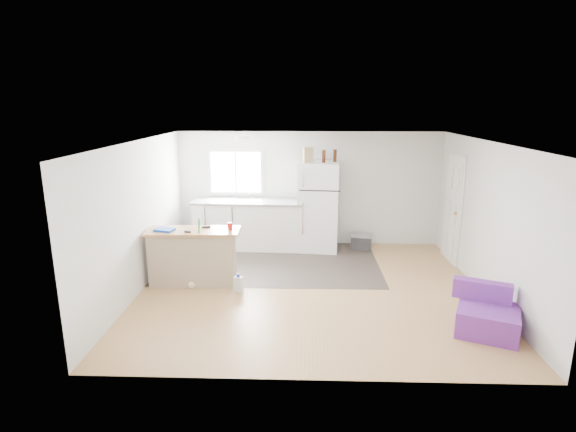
{
  "coord_description": "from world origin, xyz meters",
  "views": [
    {
      "loc": [
        -0.14,
        -6.86,
        2.98
      ],
      "look_at": [
        -0.39,
        0.7,
        1.06
      ],
      "focal_mm": 28.0,
      "sensor_mm": 36.0,
      "label": 1
    }
  ],
  "objects_px": {
    "refrigerator": "(319,206)",
    "purple_seat": "(487,315)",
    "kitchen_cabinets": "(248,224)",
    "cooler": "(361,241)",
    "bottle_left": "(324,156)",
    "cardboard_box": "(308,155)",
    "mop": "(194,274)",
    "red_cup": "(230,226)",
    "peninsula": "(193,256)",
    "bottle_right": "(335,156)",
    "blue_tray": "(164,230)",
    "cleaner_jug": "(238,284)"
  },
  "relations": [
    {
      "from": "peninsula",
      "to": "cardboard_box",
      "type": "distance_m",
      "value": 3.06
    },
    {
      "from": "red_cup",
      "to": "cleaner_jug",
      "type": "bearing_deg",
      "value": -65.74
    },
    {
      "from": "refrigerator",
      "to": "cleaner_jug",
      "type": "relative_size",
      "value": 5.89
    },
    {
      "from": "kitchen_cabinets",
      "to": "cardboard_box",
      "type": "relative_size",
      "value": 7.66
    },
    {
      "from": "cardboard_box",
      "to": "bottle_left",
      "type": "relative_size",
      "value": 1.2
    },
    {
      "from": "cardboard_box",
      "to": "bottle_right",
      "type": "bearing_deg",
      "value": 8.83
    },
    {
      "from": "purple_seat",
      "to": "cleaner_jug",
      "type": "xyz_separation_m",
      "value": [
        -3.48,
        1.17,
        -0.09
      ]
    },
    {
      "from": "purple_seat",
      "to": "cooler",
      "type": "bearing_deg",
      "value": 133.13
    },
    {
      "from": "mop",
      "to": "bottle_right",
      "type": "height_order",
      "value": "bottle_right"
    },
    {
      "from": "red_cup",
      "to": "cooler",
      "type": "bearing_deg",
      "value": 38.15
    },
    {
      "from": "purple_seat",
      "to": "bottle_right",
      "type": "bearing_deg",
      "value": 141.42
    },
    {
      "from": "bottle_right",
      "to": "kitchen_cabinets",
      "type": "bearing_deg",
      "value": 179.13
    },
    {
      "from": "peninsula",
      "to": "mop",
      "type": "height_order",
      "value": "mop"
    },
    {
      "from": "blue_tray",
      "to": "bottle_left",
      "type": "distance_m",
      "value": 3.41
    },
    {
      "from": "kitchen_cabinets",
      "to": "cooler",
      "type": "distance_m",
      "value": 2.39
    },
    {
      "from": "kitchen_cabinets",
      "to": "blue_tray",
      "type": "bearing_deg",
      "value": -116.58
    },
    {
      "from": "refrigerator",
      "to": "peninsula",
      "type": "bearing_deg",
      "value": -133.11
    },
    {
      "from": "mop",
      "to": "cooler",
      "type": "bearing_deg",
      "value": 4.55
    },
    {
      "from": "refrigerator",
      "to": "cooler",
      "type": "relative_size",
      "value": 3.84
    },
    {
      "from": "cooler",
      "to": "purple_seat",
      "type": "bearing_deg",
      "value": -58.71
    },
    {
      "from": "purple_seat",
      "to": "bottle_right",
      "type": "distance_m",
      "value": 4.26
    },
    {
      "from": "peninsula",
      "to": "cooler",
      "type": "relative_size",
      "value": 3.25
    },
    {
      "from": "kitchen_cabinets",
      "to": "mop",
      "type": "relative_size",
      "value": 1.92
    },
    {
      "from": "cleaner_jug",
      "to": "bottle_right",
      "type": "relative_size",
      "value": 1.24
    },
    {
      "from": "cardboard_box",
      "to": "kitchen_cabinets",
      "type": "bearing_deg",
      "value": 174.89
    },
    {
      "from": "mop",
      "to": "cleaner_jug",
      "type": "bearing_deg",
      "value": -42.74
    },
    {
      "from": "peninsula",
      "to": "cardboard_box",
      "type": "height_order",
      "value": "cardboard_box"
    },
    {
      "from": "mop",
      "to": "bottle_right",
      "type": "distance_m",
      "value": 3.64
    },
    {
      "from": "refrigerator",
      "to": "purple_seat",
      "type": "distance_m",
      "value": 4.09
    },
    {
      "from": "peninsula",
      "to": "mop",
      "type": "xyz_separation_m",
      "value": [
        0.04,
        -0.19,
        -0.24
      ]
    },
    {
      "from": "cleaner_jug",
      "to": "refrigerator",
      "type": "bearing_deg",
      "value": 73.17
    },
    {
      "from": "bottle_right",
      "to": "cooler",
      "type": "bearing_deg",
      "value": 0.62
    },
    {
      "from": "peninsula",
      "to": "mop",
      "type": "relative_size",
      "value": 1.29
    },
    {
      "from": "peninsula",
      "to": "cooler",
      "type": "xyz_separation_m",
      "value": [
        3.06,
        1.93,
        -0.31
      ]
    },
    {
      "from": "cooler",
      "to": "cardboard_box",
      "type": "xyz_separation_m",
      "value": [
        -1.13,
        -0.09,
        1.81
      ]
    },
    {
      "from": "peninsula",
      "to": "red_cup",
      "type": "distance_m",
      "value": 0.82
    },
    {
      "from": "purple_seat",
      "to": "mop",
      "type": "relative_size",
      "value": 0.81
    },
    {
      "from": "red_cup",
      "to": "cardboard_box",
      "type": "xyz_separation_m",
      "value": [
        1.29,
        1.81,
        0.97
      ]
    },
    {
      "from": "cardboard_box",
      "to": "bottle_right",
      "type": "height_order",
      "value": "cardboard_box"
    },
    {
      "from": "refrigerator",
      "to": "mop",
      "type": "distance_m",
      "value": 3.05
    },
    {
      "from": "cleaner_jug",
      "to": "bottle_left",
      "type": "bearing_deg",
      "value": 70.53
    },
    {
      "from": "cardboard_box",
      "to": "bottle_left",
      "type": "xyz_separation_m",
      "value": [
        0.31,
        -0.03,
        -0.02
      ]
    },
    {
      "from": "cardboard_box",
      "to": "purple_seat",
      "type": "bearing_deg",
      "value": -54.9
    },
    {
      "from": "bottle_left",
      "to": "purple_seat",
      "type": "bearing_deg",
      "value": -58.36
    },
    {
      "from": "red_cup",
      "to": "bottle_left",
      "type": "xyz_separation_m",
      "value": [
        1.6,
        1.78,
        0.95
      ]
    },
    {
      "from": "kitchen_cabinets",
      "to": "cooler",
      "type": "bearing_deg",
      "value": 2.04
    },
    {
      "from": "peninsula",
      "to": "cleaner_jug",
      "type": "bearing_deg",
      "value": -25.62
    },
    {
      "from": "bottle_left",
      "to": "peninsula",
      "type": "bearing_deg",
      "value": -141.05
    },
    {
      "from": "purple_seat",
      "to": "cleaner_jug",
      "type": "bearing_deg",
      "value": -175.04
    },
    {
      "from": "purple_seat",
      "to": "cardboard_box",
      "type": "distance_m",
      "value": 4.46
    }
  ]
}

